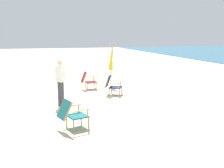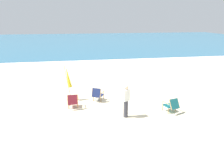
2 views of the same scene
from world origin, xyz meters
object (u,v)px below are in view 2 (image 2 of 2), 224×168
object	(u,v)px
beach_chair_front_left	(73,101)
umbrella_furled_yellow	(68,78)
beach_chair_back_right	(172,105)
beach_chair_far_center	(97,94)
person_near_chairs	(126,101)

from	to	relation	value
beach_chair_front_left	umbrella_furled_yellow	world-z (taller)	umbrella_furled_yellow
beach_chair_back_right	beach_chair_front_left	bearing A→B (deg)	164.97
beach_chair_far_center	person_near_chairs	bearing A→B (deg)	-61.92
person_near_chairs	beach_chair_back_right	bearing A→B (deg)	2.03
beach_chair_back_right	umbrella_furled_yellow	distance (m)	5.82
beach_chair_far_center	umbrella_furled_yellow	xyz separation A→B (m)	(-1.61, 0.41, 0.94)
umbrella_furled_yellow	person_near_chairs	size ratio (longest dim) A/B	1.29
person_near_chairs	beach_chair_far_center	bearing A→B (deg)	118.08
beach_chair_back_right	beach_chair_far_center	world-z (taller)	beach_chair_far_center
umbrella_furled_yellow	beach_chair_far_center	bearing A→B (deg)	-14.31
beach_chair_back_right	person_near_chairs	distance (m)	2.43
beach_chair_front_left	person_near_chairs	xyz separation A→B (m)	(2.54, -1.41, 0.41)
beach_chair_far_center	beach_chair_back_right	bearing A→B (deg)	-30.45
beach_chair_far_center	beach_chair_front_left	world-z (taller)	beach_chair_far_center
beach_chair_front_left	person_near_chairs	distance (m)	2.94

